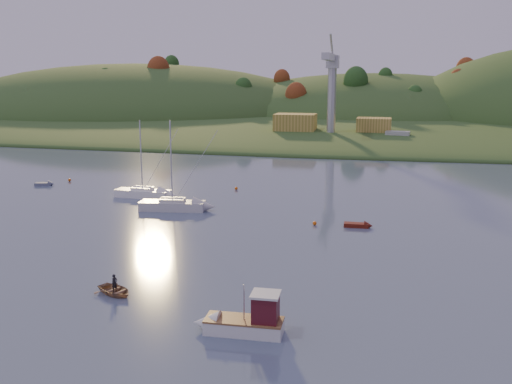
% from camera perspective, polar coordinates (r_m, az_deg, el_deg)
% --- Properties ---
extents(ground, '(500.00, 500.00, 0.00)m').
position_cam_1_polar(ground, '(39.75, -13.54, -15.87)').
color(ground, '#3A475F').
rests_on(ground, ground).
extents(far_shore, '(620.00, 220.00, 1.50)m').
position_cam_1_polar(far_shore, '(262.42, 9.39, 7.74)').
color(far_shore, '#27491D').
rests_on(far_shore, ground).
extents(shore_slope, '(640.00, 150.00, 7.00)m').
position_cam_1_polar(shore_slope, '(197.80, 8.16, 6.47)').
color(shore_slope, '#27491D').
rests_on(shore_slope, ground).
extents(hill_left_far, '(120.00, 100.00, 32.00)m').
position_cam_1_polar(hill_left_far, '(303.45, -22.86, 7.51)').
color(hill_left_far, '#27491D').
rests_on(hill_left_far, ground).
extents(hill_left, '(170.00, 140.00, 44.00)m').
position_cam_1_polar(hill_left, '(255.21, -11.86, 7.53)').
color(hill_left, '#27491D').
rests_on(hill_left, ground).
extents(hill_center, '(140.00, 120.00, 36.00)m').
position_cam_1_polar(hill_center, '(242.05, 11.46, 7.32)').
color(hill_center, '#27491D').
rests_on(hill_center, ground).
extents(hillside_trees, '(280.00, 50.00, 32.00)m').
position_cam_1_polar(hillside_trees, '(217.66, 8.61, 6.94)').
color(hillside_trees, '#1F4D1B').
rests_on(hillside_trees, ground).
extents(wharf, '(42.00, 16.00, 2.40)m').
position_cam_1_polar(wharf, '(154.64, 8.66, 5.41)').
color(wharf, slate).
rests_on(wharf, ground).
extents(shed_west, '(11.00, 8.00, 4.80)m').
position_cam_1_polar(shed_west, '(156.77, 3.95, 6.93)').
color(shed_west, olive).
rests_on(shed_west, wharf).
extents(shed_east, '(9.00, 7.00, 4.00)m').
position_cam_1_polar(shed_east, '(155.93, 11.70, 6.54)').
color(shed_east, olive).
rests_on(shed_east, wharf).
extents(dock_crane, '(3.20, 28.00, 20.30)m').
position_cam_1_polar(dock_crane, '(150.36, 7.58, 11.36)').
color(dock_crane, '#B7B7BC').
rests_on(dock_crane, wharf).
extents(fishing_boat, '(6.63, 2.26, 4.19)m').
position_cam_1_polar(fishing_boat, '(41.70, -1.80, -12.73)').
color(fishing_boat, silver).
rests_on(fishing_boat, ground).
extents(sailboat_near, '(9.03, 3.73, 12.16)m').
position_cam_1_polar(sailboat_near, '(77.80, -8.36, -1.25)').
color(sailboat_near, silver).
rests_on(sailboat_near, ground).
extents(sailboat_far, '(8.40, 2.89, 11.50)m').
position_cam_1_polar(sailboat_far, '(86.58, -11.28, -0.04)').
color(sailboat_far, white).
rests_on(sailboat_far, ground).
extents(canoe, '(4.38, 3.92, 0.75)m').
position_cam_1_polar(canoe, '(49.91, -13.92, -9.51)').
color(canoe, '#9D7656').
rests_on(canoe, ground).
extents(paddler, '(0.57, 0.66, 1.52)m').
position_cam_1_polar(paddler, '(49.78, -13.94, -9.10)').
color(paddler, black).
rests_on(paddler, ground).
extents(red_tender, '(3.45, 1.22, 1.17)m').
position_cam_1_polar(red_tender, '(69.81, 10.53, -3.30)').
color(red_tender, '#5A170C').
rests_on(red_tender, ground).
extents(grey_dinghy, '(3.25, 1.93, 1.14)m').
position_cam_1_polar(grey_dinghy, '(100.06, -20.18, 0.76)').
color(grey_dinghy, slate).
rests_on(grey_dinghy, ground).
extents(work_vessel, '(14.50, 6.81, 3.59)m').
position_cam_1_polar(work_vessel, '(150.27, 13.95, 5.04)').
color(work_vessel, slate).
rests_on(work_vessel, ground).
extents(buoy_1, '(0.50, 0.50, 0.50)m').
position_cam_1_polar(buoy_1, '(69.92, 5.88, -3.13)').
color(buoy_1, '#E55C0C').
rests_on(buoy_1, ground).
extents(buoy_2, '(0.50, 0.50, 0.50)m').
position_cam_1_polar(buoy_2, '(102.47, -18.15, 1.15)').
color(buoy_2, '#E55C0C').
rests_on(buoy_2, ground).
extents(buoy_3, '(0.50, 0.50, 0.50)m').
position_cam_1_polar(buoy_3, '(90.37, -2.00, 0.37)').
color(buoy_3, '#E55C0C').
rests_on(buoy_3, ground).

